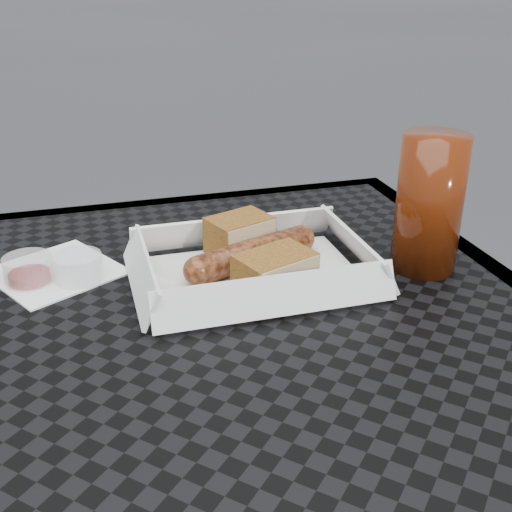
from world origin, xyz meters
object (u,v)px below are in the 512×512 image
at_px(food_tray, 253,276).
at_px(bratwurst, 252,254).
at_px(patio_table, 159,432).
at_px(drink_glass, 429,204).

xyz_separation_m(food_tray, bratwurst, (0.00, 0.02, 0.02)).
bearing_deg(patio_table, drink_glass, 17.95).
relative_size(food_tray, bratwurst, 1.37).
height_order(food_tray, bratwurst, bratwurst).
height_order(patio_table, food_tray, food_tray).
relative_size(bratwurst, drink_glass, 1.08).
bearing_deg(bratwurst, drink_glass, -13.53).
distance_m(food_tray, drink_glass, 0.20).
distance_m(patio_table, bratwurst, 0.22).
relative_size(patio_table, bratwurst, 5.00).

